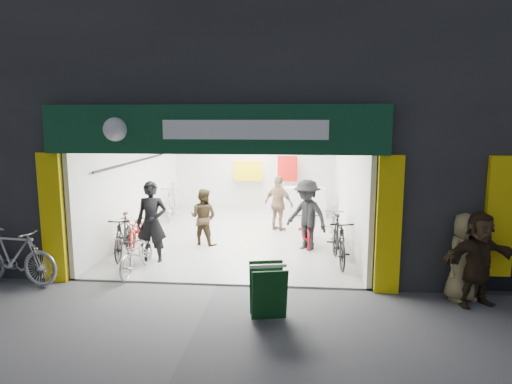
# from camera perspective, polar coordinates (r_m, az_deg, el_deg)

# --- Properties ---
(ground) EXTENTS (60.00, 60.00, 0.00)m
(ground) POSITION_cam_1_polar(r_m,az_deg,el_deg) (9.19, -4.97, -11.57)
(ground) COLOR #56565B
(ground) RESTS_ON ground
(building) EXTENTS (17.00, 10.27, 8.00)m
(building) POSITION_cam_1_polar(r_m,az_deg,el_deg) (13.50, 2.55, 13.70)
(building) COLOR #232326
(building) RESTS_ON ground
(bike_left_front) EXTENTS (0.67, 1.66, 0.86)m
(bike_left_front) POSITION_cam_1_polar(r_m,az_deg,el_deg) (10.06, -14.62, -7.41)
(bike_left_front) COLOR #AFAEB3
(bike_left_front) RESTS_ON ground
(bike_left_midfront) EXTENTS (0.74, 1.77, 1.03)m
(bike_left_midfront) POSITION_cam_1_polar(r_m,az_deg,el_deg) (11.20, -16.25, -5.32)
(bike_left_midfront) COLOR black
(bike_left_midfront) RESTS_ON ground
(bike_left_midback) EXTENTS (0.83, 1.71, 0.86)m
(bike_left_midback) POSITION_cam_1_polar(r_m,az_deg,el_deg) (12.04, -14.67, -4.66)
(bike_left_midback) COLOR maroon
(bike_left_midback) RESTS_ON ground
(bike_left_back) EXTENTS (0.81, 1.98, 1.15)m
(bike_left_back) POSITION_cam_1_polar(r_m,az_deg,el_deg) (15.02, -10.51, -1.22)
(bike_left_back) COLOR #A6A6AA
(bike_left_back) RESTS_ON ground
(bike_right_front) EXTENTS (0.61, 1.84, 1.09)m
(bike_right_front) POSITION_cam_1_polar(r_m,az_deg,el_deg) (10.42, 10.30, -6.01)
(bike_right_front) COLOR black
(bike_right_front) RESTS_ON ground
(bike_right_mid) EXTENTS (0.74, 1.74, 0.89)m
(bike_right_mid) POSITION_cam_1_polar(r_m,az_deg,el_deg) (11.93, 6.28, -4.48)
(bike_right_mid) COLOR maroon
(bike_right_mid) RESTS_ON ground
(bike_right_back) EXTENTS (0.64, 1.80, 1.06)m
(bike_right_back) POSITION_cam_1_polar(r_m,az_deg,el_deg) (11.90, 9.67, -4.15)
(bike_right_back) COLOR #B1B1B6
(bike_right_back) RESTS_ON ground
(parked_bike) EXTENTS (1.97, 0.78, 1.15)m
(parked_bike) POSITION_cam_1_polar(r_m,az_deg,el_deg) (10.21, -28.04, -7.12)
(parked_bike) COLOR #B6B6BB
(parked_bike) RESTS_ON ground
(customer_a) EXTENTS (0.71, 0.48, 1.87)m
(customer_a) POSITION_cam_1_polar(r_m,az_deg,el_deg) (10.52, -12.90, -3.76)
(customer_a) COLOR black
(customer_a) RESTS_ON ground
(customer_b) EXTENTS (0.85, 0.74, 1.49)m
(customer_b) POSITION_cam_1_polar(r_m,az_deg,el_deg) (11.77, -6.60, -3.16)
(customer_b) COLOR #372A19
(customer_b) RESTS_ON ground
(customer_c) EXTENTS (1.32, 1.23, 1.78)m
(customer_c) POSITION_cam_1_polar(r_m,az_deg,el_deg) (11.28, 6.37, -2.95)
(customer_c) COLOR black
(customer_c) RESTS_ON ground
(customer_d) EXTENTS (1.02, 0.84, 1.63)m
(customer_d) POSITION_cam_1_polar(r_m,az_deg,el_deg) (13.15, 2.85, -1.50)
(customer_d) COLOR #8B6B51
(customer_d) RESTS_ON ground
(pedestrian_near) EXTENTS (0.94, 0.84, 1.61)m
(pedestrian_near) POSITION_cam_1_polar(r_m,az_deg,el_deg) (9.02, 24.55, -7.42)
(pedestrian_near) COLOR olive
(pedestrian_near) RESTS_ON ground
(pedestrian_far) EXTENTS (1.64, 0.97, 1.68)m
(pedestrian_far) POSITION_cam_1_polar(r_m,az_deg,el_deg) (8.88, 26.04, -7.53)
(pedestrian_far) COLOR #372719
(pedestrian_far) RESTS_ON ground
(sandwich_board) EXTENTS (0.68, 0.69, 0.89)m
(sandwich_board) POSITION_cam_1_polar(r_m,az_deg,el_deg) (7.60, 1.52, -12.13)
(sandwich_board) COLOR #0D3615
(sandwich_board) RESTS_ON ground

